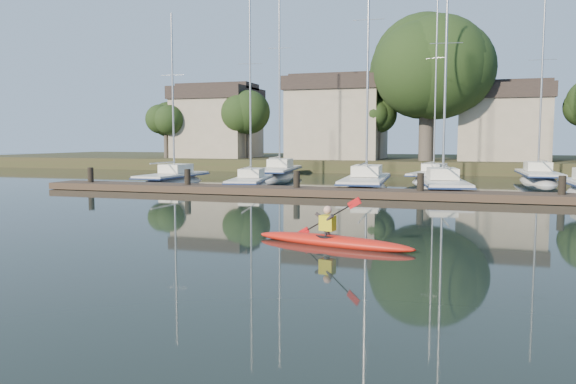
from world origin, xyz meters
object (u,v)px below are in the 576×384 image
(dock, at_px, (356,193))
(sailboat_5, at_px, (279,179))
(sailboat_0, at_px, (173,186))
(sailboat_1, at_px, (250,190))
(sailboat_7, at_px, (538,185))
(sailboat_3, at_px, (443,196))
(sailboat_2, at_px, (366,192))
(sailboat_6, at_px, (432,182))
(kayak, at_px, (332,239))

(dock, distance_m, sailboat_5, 15.31)
(sailboat_0, relative_size, sailboat_5, 0.73)
(sailboat_1, height_order, sailboat_7, sailboat_7)
(sailboat_3, bearing_deg, dock, -144.59)
(sailboat_2, bearing_deg, sailboat_3, -14.91)
(sailboat_0, relative_size, sailboat_6, 0.83)
(sailboat_2, height_order, sailboat_3, sailboat_2)
(sailboat_3, relative_size, sailboat_7, 0.98)
(sailboat_5, bearing_deg, sailboat_2, -53.63)
(sailboat_0, height_order, sailboat_2, sailboat_2)
(kayak, xyz_separation_m, sailboat_2, (-1.87, 17.07, -0.38))
(sailboat_2, bearing_deg, sailboat_5, 130.12)
(sailboat_0, xyz_separation_m, sailboat_5, (4.43, 8.04, -0.01))
(dock, relative_size, sailboat_0, 2.88)
(dock, relative_size, sailboat_3, 2.54)
(sailboat_1, bearing_deg, sailboat_5, 87.28)
(kayak, height_order, dock, kayak)
(dock, xyz_separation_m, sailboat_7, (9.68, 13.31, -0.41))
(sailboat_6, bearing_deg, sailboat_0, -140.57)
(sailboat_7, bearing_deg, sailboat_6, 177.70)
(sailboat_2, relative_size, sailboat_7, 1.17)
(sailboat_1, height_order, sailboat_2, sailboat_2)
(sailboat_5, xyz_separation_m, sailboat_7, (17.82, 0.34, -0.00))
(sailboat_2, bearing_deg, sailboat_6, 66.64)
(dock, relative_size, sailboat_2, 2.12)
(sailboat_1, bearing_deg, kayak, -72.74)
(dock, bearing_deg, sailboat_3, 43.67)
(sailboat_5, bearing_deg, sailboat_0, -125.70)
(kayak, xyz_separation_m, sailboat_5, (-9.71, 25.41, -0.38))
(dock, xyz_separation_m, sailboat_5, (-8.14, 12.96, -0.41))
(kayak, relative_size, sailboat_3, 0.34)
(kayak, distance_m, sailboat_3, 16.36)
(kayak, bearing_deg, sailboat_3, 95.55)
(kayak, height_order, sailboat_2, sailboat_2)
(dock, bearing_deg, sailboat_2, 93.67)
(dock, relative_size, sailboat_1, 2.78)
(sailboat_7, bearing_deg, sailboat_0, -160.83)
(sailboat_2, xyz_separation_m, sailboat_7, (9.98, 8.68, -0.00))
(sailboat_1, bearing_deg, dock, -38.97)
(sailboat_0, height_order, sailboat_5, sailboat_5)
(sailboat_0, relative_size, sailboat_7, 0.86)
(sailboat_6, relative_size, sailboat_7, 1.04)
(sailboat_3, bearing_deg, sailboat_0, 167.66)
(sailboat_3, height_order, sailboat_6, sailboat_6)
(sailboat_2, bearing_deg, kayak, -86.88)
(sailboat_2, height_order, sailboat_7, sailboat_2)
(sailboat_0, xyz_separation_m, sailboat_6, (15.51, 8.48, 0.03))
(sailboat_0, bearing_deg, dock, -19.71)
(sailboat_2, distance_m, sailboat_6, 9.36)
(sailboat_0, bearing_deg, kayak, -49.18)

